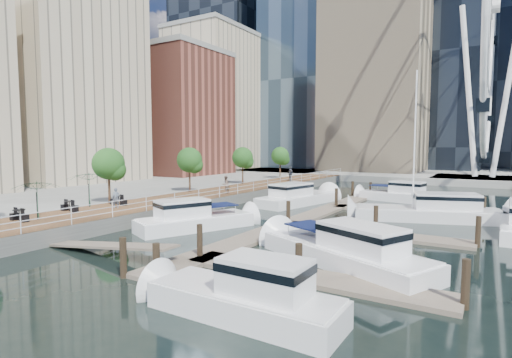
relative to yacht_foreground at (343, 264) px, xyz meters
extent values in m
plane|color=black|center=(-9.55, -0.89, 0.00)|extent=(520.00, 520.00, 0.00)
cube|color=brown|center=(-18.55, 14.11, 0.50)|extent=(6.00, 60.00, 1.00)
cube|color=#595954|center=(-15.55, 14.11, 0.50)|extent=(0.25, 60.00, 1.00)
cube|color=gray|center=(-45.55, 14.11, 0.50)|extent=(48.00, 90.00, 1.00)
cube|color=gray|center=(-9.55, 101.11, 0.50)|extent=(200.00, 114.00, 1.00)
cube|color=gray|center=(4.45, 51.11, 0.50)|extent=(14.00, 12.00, 1.00)
cube|color=#6D6051|center=(-6.55, 9.11, 0.10)|extent=(2.00, 32.00, 0.20)
cube|color=#6D6051|center=(-0.55, -2.89, 0.10)|extent=(12.00, 2.00, 0.20)
cube|color=#6D6051|center=(-0.55, 7.11, 0.10)|extent=(12.00, 2.00, 0.20)
cube|color=#6D6051|center=(-0.55, 17.11, 0.10)|extent=(12.00, 2.00, 0.20)
cube|color=#BCAD8E|center=(-43.55, 15.11, 14.00)|extent=(14.00, 16.00, 26.00)
cube|color=brown|center=(-39.55, 33.11, 11.00)|extent=(12.00, 14.00, 20.00)
cube|color=#BCAD8E|center=(-45.55, 49.11, 15.00)|extent=(14.00, 16.00, 28.00)
cylinder|color=white|center=(1.95, 51.11, 14.00)|extent=(0.80, 0.80, 26.00)
cylinder|color=white|center=(6.95, 51.11, 14.00)|extent=(0.80, 0.80, 26.00)
torus|color=white|center=(4.45, 51.11, 26.00)|extent=(0.70, 44.70, 44.70)
cylinder|color=#3F2B1C|center=(-20.95, 3.11, 2.20)|extent=(0.20, 0.20, 2.40)
sphere|color=#265B1E|center=(-20.95, 3.11, 4.30)|extent=(2.60, 2.60, 2.60)
cylinder|color=#3F2B1C|center=(-20.95, 13.11, 2.20)|extent=(0.20, 0.20, 2.40)
sphere|color=#265B1E|center=(-20.95, 13.11, 4.30)|extent=(2.60, 2.60, 2.60)
cylinder|color=#3F2B1C|center=(-20.95, 23.11, 2.20)|extent=(0.20, 0.20, 2.40)
sphere|color=#265B1E|center=(-20.95, 23.11, 4.30)|extent=(2.60, 2.60, 2.60)
cylinder|color=#3F2B1C|center=(-20.95, 33.11, 2.20)|extent=(0.20, 0.20, 2.40)
sphere|color=#265B1E|center=(-20.95, 33.11, 4.30)|extent=(2.60, 2.60, 2.60)
imported|color=#515D6C|center=(-18.66, 1.89, 1.77)|extent=(0.67, 0.63, 1.54)
imported|color=#806858|center=(-16.92, 13.85, 1.89)|extent=(0.79, 0.95, 1.78)
imported|color=#353942|center=(-17.75, 30.07, 1.98)|extent=(1.24, 0.95, 1.96)
imported|color=#0D321C|center=(-19.06, -4.01, 2.27)|extent=(3.47, 3.51, 2.54)
imported|color=#0F3922|center=(-21.05, 1.25, 2.36)|extent=(3.11, 3.17, 2.73)
camera|label=1|loc=(6.24, -18.43, 5.77)|focal=28.00mm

